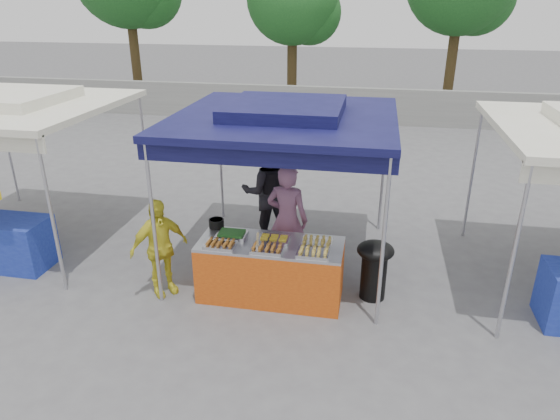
% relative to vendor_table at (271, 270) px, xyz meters
% --- Properties ---
extents(ground_plane, '(80.00, 80.00, 0.00)m').
position_rel_vendor_table_xyz_m(ground_plane, '(0.00, 0.10, -0.43)').
color(ground_plane, '#575659').
extents(back_wall, '(40.00, 0.25, 1.20)m').
position_rel_vendor_table_xyz_m(back_wall, '(0.00, 11.10, 0.17)').
color(back_wall, gray).
rests_on(back_wall, ground_plane).
extents(main_canopy, '(3.20, 3.20, 2.57)m').
position_rel_vendor_table_xyz_m(main_canopy, '(0.00, 1.07, 1.94)').
color(main_canopy, '#B5B4BC').
rests_on(main_canopy, ground_plane).
extents(neighbor_stall_left, '(3.20, 3.20, 2.57)m').
position_rel_vendor_table_xyz_m(neighbor_stall_left, '(-4.50, 0.67, 1.18)').
color(neighbor_stall_left, '#B5B4BC').
rests_on(neighbor_stall_left, ground_plane).
extents(tree_1, '(3.36, 3.27, 5.62)m').
position_rel_vendor_table_xyz_m(tree_1, '(-1.74, 12.92, 3.41)').
color(tree_1, '#3E2F18').
rests_on(tree_1, ground_plane).
extents(vendor_table, '(2.00, 0.80, 0.85)m').
position_rel_vendor_table_xyz_m(vendor_table, '(0.00, 0.00, 0.00)').
color(vendor_table, '#BA4710').
rests_on(vendor_table, ground_plane).
extents(food_tray_fl, '(0.42, 0.30, 0.07)m').
position_rel_vendor_table_xyz_m(food_tray_fl, '(-0.64, -0.24, 0.46)').
color(food_tray_fl, silver).
rests_on(food_tray_fl, vendor_table).
extents(food_tray_fm, '(0.42, 0.30, 0.07)m').
position_rel_vendor_table_xyz_m(food_tray_fm, '(0.01, -0.24, 0.46)').
color(food_tray_fm, silver).
rests_on(food_tray_fm, vendor_table).
extents(food_tray_fr, '(0.42, 0.30, 0.07)m').
position_rel_vendor_table_xyz_m(food_tray_fr, '(0.62, -0.24, 0.46)').
color(food_tray_fr, silver).
rests_on(food_tray_fr, vendor_table).
extents(food_tray_bl, '(0.42, 0.30, 0.07)m').
position_rel_vendor_table_xyz_m(food_tray_bl, '(-0.58, 0.09, 0.46)').
color(food_tray_bl, silver).
rests_on(food_tray_bl, vendor_table).
extents(food_tray_bm, '(0.42, 0.30, 0.07)m').
position_rel_vendor_table_xyz_m(food_tray_bm, '(0.04, 0.06, 0.46)').
color(food_tray_bm, silver).
rests_on(food_tray_bm, vendor_table).
extents(food_tray_br, '(0.42, 0.30, 0.07)m').
position_rel_vendor_table_xyz_m(food_tray_br, '(0.63, 0.08, 0.46)').
color(food_tray_br, silver).
rests_on(food_tray_br, vendor_table).
extents(cooking_pot, '(0.22, 0.22, 0.13)m').
position_rel_vendor_table_xyz_m(cooking_pot, '(-0.88, 0.35, 0.49)').
color(cooking_pot, black).
rests_on(cooking_pot, vendor_table).
extents(skewer_cup, '(0.07, 0.07, 0.09)m').
position_rel_vendor_table_xyz_m(skewer_cup, '(-0.12, -0.27, 0.47)').
color(skewer_cup, '#B5B4BC').
rests_on(skewer_cup, vendor_table).
extents(wok_burner, '(0.52, 0.52, 0.87)m').
position_rel_vendor_table_xyz_m(wok_burner, '(1.43, 0.25, 0.09)').
color(wok_burner, black).
rests_on(wok_burner, ground_plane).
extents(crate_left, '(0.46, 0.32, 0.28)m').
position_rel_vendor_table_xyz_m(crate_left, '(-0.36, 0.59, -0.29)').
color(crate_left, '#13249C').
rests_on(crate_left, ground_plane).
extents(crate_right, '(0.50, 0.35, 0.30)m').
position_rel_vendor_table_xyz_m(crate_right, '(0.24, 0.52, -0.27)').
color(crate_right, '#13249C').
rests_on(crate_right, ground_plane).
extents(crate_stacked, '(0.47, 0.33, 0.28)m').
position_rel_vendor_table_xyz_m(crate_stacked, '(0.24, 0.52, 0.02)').
color(crate_stacked, '#13249C').
rests_on(crate_stacked, crate_right).
extents(vendor_woman, '(0.69, 0.50, 1.75)m').
position_rel_vendor_table_xyz_m(vendor_woman, '(0.10, 0.76, 0.45)').
color(vendor_woman, '#845474').
rests_on(vendor_woman, ground_plane).
extents(helper_man, '(1.06, 0.93, 1.85)m').
position_rel_vendor_table_xyz_m(helper_man, '(-0.41, 1.74, 0.50)').
color(helper_man, black).
rests_on(helper_man, ground_plane).
extents(customer_person, '(0.83, 0.87, 1.45)m').
position_rel_vendor_table_xyz_m(customer_person, '(-1.55, -0.20, 0.30)').
color(customer_person, yellow).
rests_on(customer_person, ground_plane).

